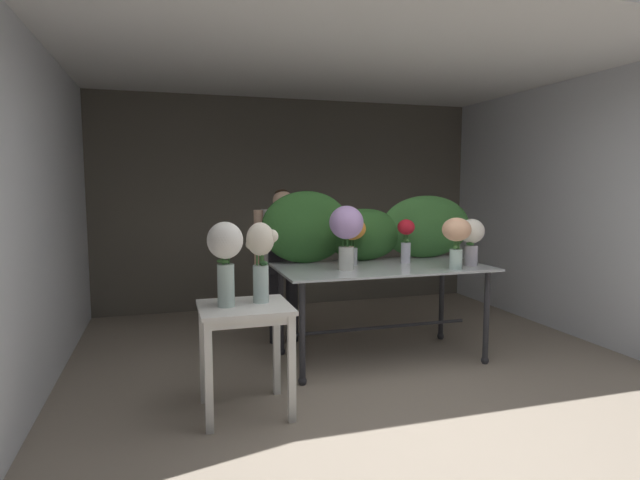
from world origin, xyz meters
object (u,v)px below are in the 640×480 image
Objects in this scene: florist at (283,249)px; vase_sunset_ranunculus at (351,233)px; vase_lilac_stock at (346,229)px; vase_cream_lisianthus_tall at (261,254)px; side_table_white at (245,322)px; vase_ivory_hydrangea at (471,237)px; vase_peach_freesia at (456,235)px; display_table_glass at (381,280)px; vase_crimson_lilies at (406,237)px; vase_white_roses_tall at (226,253)px.

vase_sunset_ranunculus is (0.50, -0.59, 0.20)m from florist.
vase_cream_lisianthus_tall is (-0.84, -0.58, -0.11)m from vase_lilac_stock.
vase_ivory_hydrangea is at bearing 13.93° from side_table_white.
vase_cream_lisianthus_tall is at bearing -139.44° from vase_sunset_ranunculus.
florist is at bearing 139.21° from vase_peach_freesia.
vase_sunset_ranunculus is (-0.23, 0.16, 0.41)m from display_table_glass.
vase_crimson_lilies is at bearing 17.25° from vase_lilac_stock.
vase_peach_freesia reaches higher than vase_sunset_ranunculus.
vase_sunset_ranunculus is (0.14, 0.27, -0.07)m from vase_lilac_stock.
vase_sunset_ranunculus is 1.06× the size of vase_crimson_lilies.
vase_lilac_stock is at bearing -162.75° from vase_crimson_lilies.
vase_cream_lisianthus_tall reaches higher than vase_crimson_lilies.
vase_cream_lisianthus_tall is at bearing 23.47° from side_table_white.
display_table_glass is at bearing 29.39° from vase_cream_lisianthus_tall.
vase_peach_freesia is 0.27m from vase_ivory_hydrangea.
side_table_white is at bearing -151.14° from display_table_glass.
vase_peach_freesia is at bearing 11.16° from vase_white_roses_tall.
vase_cream_lisianthus_tall is at bearing 12.67° from vase_white_roses_tall.
vase_white_roses_tall is at bearing -166.78° from vase_ivory_hydrangea.
display_table_glass is at bearing 147.35° from vase_peach_freesia.
florist reaches higher than vase_lilac_stock.
side_table_white is 1.99m from vase_peach_freesia.
florist reaches higher than side_table_white.
vase_cream_lisianthus_tall is (-0.99, -0.84, -0.04)m from vase_sunset_ranunculus.
vase_peach_freesia is 1.06× the size of vase_ivory_hydrangea.
vase_white_roses_tall is at bearing -179.65° from side_table_white.
vase_peach_freesia is (0.54, -0.35, 0.42)m from display_table_glass.
vase_cream_lisianthus_tall is at bearing -108.60° from florist.
vase_ivory_hydrangea is at bearing -32.38° from vase_crimson_lilies.
vase_white_roses_tall is (-2.24, -0.53, 0.01)m from vase_ivory_hydrangea.
vase_crimson_lilies is (1.02, -0.66, 0.15)m from florist.
vase_crimson_lilies is at bearing -6.73° from vase_sunset_ranunculus.
vase_sunset_ranunculus is (1.11, 0.90, 0.50)m from side_table_white.
vase_crimson_lilies is at bearing 147.62° from vase_ivory_hydrangea.
vase_sunset_ranunculus is at bearing 61.43° from vase_lilac_stock.
side_table_white is (-1.34, -0.74, -0.09)m from display_table_glass.
florist reaches higher than vase_sunset_ranunculus.
florist is 1.69m from vase_peach_freesia.
display_table_glass is at bearing -45.74° from florist.
display_table_glass is at bearing 28.86° from side_table_white.
side_table_white is 0.50m from vase_white_roses_tall.
vase_white_roses_tall is at bearing -116.13° from florist.
vase_ivory_hydrangea is 0.73× the size of vase_white_roses_tall.
side_table_white is at bearing 0.35° from vase_white_roses_tall.
vase_cream_lisianthus_tall is (-0.48, -1.44, 0.16)m from florist.
vase_ivory_hydrangea is 0.77× the size of vase_lilac_stock.
vase_sunset_ranunculus is (-0.77, 0.50, -0.01)m from vase_peach_freesia.
side_table_white is 1.64m from florist.
vase_sunset_ranunculus is at bearing 145.79° from display_table_glass.
vase_sunset_ranunculus is at bearing 159.68° from vase_ivory_hydrangea.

